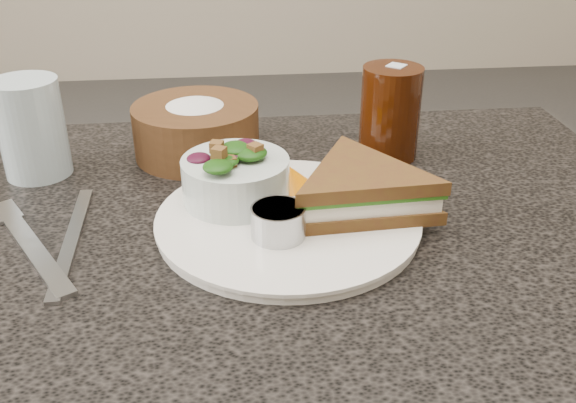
% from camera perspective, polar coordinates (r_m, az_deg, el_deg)
% --- Properties ---
extents(dinner_plate, '(0.28, 0.28, 0.01)m').
position_cam_1_polar(dinner_plate, '(0.69, -0.00, -1.74)').
color(dinner_plate, silver).
rests_on(dinner_plate, dining_table).
extents(sandwich, '(0.20, 0.20, 0.05)m').
position_cam_1_polar(sandwich, '(0.70, 6.54, 1.03)').
color(sandwich, '#4D3514').
rests_on(sandwich, dinner_plate).
extents(salad_bowl, '(0.13, 0.13, 0.07)m').
position_cam_1_polar(salad_bowl, '(0.71, -4.69, 2.62)').
color(salad_bowl, silver).
rests_on(salad_bowl, dinner_plate).
extents(dressing_ramekin, '(0.07, 0.07, 0.03)m').
position_cam_1_polar(dressing_ramekin, '(0.65, -0.87, -1.86)').
color(dressing_ramekin, '#A5A7AB').
rests_on(dressing_ramekin, dinner_plate).
extents(orange_wedge, '(0.09, 0.09, 0.03)m').
position_cam_1_polar(orange_wedge, '(0.75, -0.07, 2.34)').
color(orange_wedge, orange).
rests_on(orange_wedge, dinner_plate).
extents(fork, '(0.12, 0.18, 0.01)m').
position_cam_1_polar(fork, '(0.70, -21.66, -4.01)').
color(fork, '#B2B3B3').
rests_on(fork, dining_table).
extents(knife, '(0.02, 0.22, 0.00)m').
position_cam_1_polar(knife, '(0.71, -18.67, -3.23)').
color(knife, '#999A9C').
rests_on(knife, dining_table).
extents(bread_basket, '(0.18, 0.18, 0.09)m').
position_cam_1_polar(bread_basket, '(0.86, -8.19, 7.07)').
color(bread_basket, brown).
rests_on(bread_basket, dining_table).
extents(cola_glass, '(0.09, 0.09, 0.13)m').
position_cam_1_polar(cola_glass, '(0.85, 9.09, 8.18)').
color(cola_glass, black).
rests_on(cola_glass, dining_table).
extents(water_glass, '(0.09, 0.09, 0.12)m').
position_cam_1_polar(water_glass, '(0.85, -21.83, 6.07)').
color(water_glass, '#A6B9C0').
rests_on(water_glass, dining_table).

